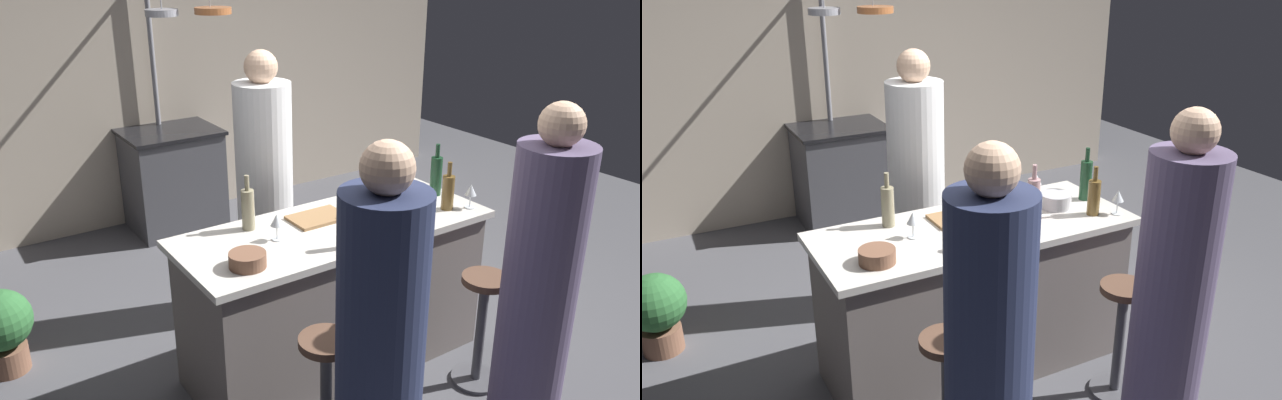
{
  "view_description": "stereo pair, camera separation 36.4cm",
  "coord_description": "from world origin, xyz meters",
  "views": [
    {
      "loc": [
        -1.9,
        -2.66,
        2.33
      ],
      "look_at": [
        0.0,
        0.15,
        1.0
      ],
      "focal_mm": 35.91,
      "sensor_mm": 36.0,
      "label": 1
    },
    {
      "loc": [
        -1.58,
        -2.84,
        2.33
      ],
      "look_at": [
        0.0,
        0.15,
        1.0
      ],
      "focal_mm": 35.91,
      "sensor_mm": 36.0,
      "label": 2
    }
  ],
  "objects": [
    {
      "name": "guest_left",
      "position": [
        -0.49,
        -1.0,
        0.79
      ],
      "size": [
        0.36,
        0.36,
        1.71
      ],
      "color": "#262D4C",
      "rests_on": "ground_plane"
    },
    {
      "name": "pepper_mill",
      "position": [
        -0.09,
        -0.28,
        1.01
      ],
      "size": [
        0.05,
        0.05,
        0.21
      ],
      "primitive_type": "cylinder",
      "color": "#382319",
      "rests_on": "kitchen_island"
    },
    {
      "name": "overhead_pot_rack",
      "position": [
        -0.05,
        2.07,
        1.64
      ],
      "size": [
        0.59,
        1.31,
        2.17
      ],
      "color": "gray",
      "rests_on": "ground_plane"
    },
    {
      "name": "ground_plane",
      "position": [
        0.0,
        0.0,
        0.0
      ],
      "size": [
        9.0,
        9.0,
        0.0
      ],
      "primitive_type": "plane",
      "color": "#4C4C51"
    },
    {
      "name": "kitchen_island",
      "position": [
        0.0,
        0.0,
        0.45
      ],
      "size": [
        1.8,
        0.72,
        0.9
      ],
      "color": "slate",
      "rests_on": "ground_plane"
    },
    {
      "name": "wine_bottle_amber",
      "position": [
        0.68,
        -0.18,
        1.01
      ],
      "size": [
        0.07,
        0.07,
        0.29
      ],
      "color": "brown",
      "rests_on": "kitchen_island"
    },
    {
      "name": "potted_plant",
      "position": [
        -1.65,
        1.0,
        0.3
      ],
      "size": [
        0.36,
        0.36,
        0.52
      ],
      "color": "brown",
      "rests_on": "ground_plane"
    },
    {
      "name": "wine_bottle_rose",
      "position": [
        0.34,
        -0.06,
        1.02
      ],
      "size": [
        0.07,
        0.07,
        0.32
      ],
      "color": "#B78C8E",
      "rests_on": "kitchen_island"
    },
    {
      "name": "wine_bottle_green",
      "position": [
        0.79,
        0.04,
        1.03
      ],
      "size": [
        0.07,
        0.07,
        0.33
      ],
      "color": "#193D23",
      "rests_on": "kitchen_island"
    },
    {
      "name": "wine_glass_by_chef",
      "position": [
        0.81,
        -0.24,
        1.01
      ],
      "size": [
        0.07,
        0.07,
        0.15
      ],
      "color": "silver",
      "rests_on": "kitchen_island"
    },
    {
      "name": "cutting_board",
      "position": [
        -0.03,
        0.12,
        0.91
      ],
      "size": [
        0.32,
        0.22,
        0.02
      ],
      "primitive_type": "cube",
      "color": "#997047",
      "rests_on": "kitchen_island"
    },
    {
      "name": "stove_range",
      "position": [
        0.0,
        2.45,
        0.45
      ],
      "size": [
        0.8,
        0.64,
        0.89
      ],
      "color": "#47474C",
      "rests_on": "ground_plane"
    },
    {
      "name": "mixing_bowl_wooden",
      "position": [
        -0.64,
        -0.17,
        0.94
      ],
      "size": [
        0.18,
        0.18,
        0.07
      ],
      "primitive_type": "cylinder",
      "color": "brown",
      "rests_on": "kitchen_island"
    },
    {
      "name": "mixing_bowl_steel",
      "position": [
        0.56,
        0.01,
        0.94
      ],
      "size": [
        0.19,
        0.19,
        0.08
      ],
      "primitive_type": "cylinder",
      "color": "#B7B7BC",
      "rests_on": "kitchen_island"
    },
    {
      "name": "chef",
      "position": [
        0.02,
        0.83,
        0.82
      ],
      "size": [
        0.37,
        0.37,
        1.76
      ],
      "color": "white",
      "rests_on": "ground_plane"
    },
    {
      "name": "wine_bottle_white",
      "position": [
        -0.42,
        0.22,
        1.02
      ],
      "size": [
        0.07,
        0.07,
        0.31
      ],
      "color": "gray",
      "rests_on": "kitchen_island"
    },
    {
      "name": "bar_stool_right",
      "position": [
        0.57,
        -0.62,
        0.38
      ],
      "size": [
        0.28,
        0.28,
        0.68
      ],
      "color": "#4C4C51",
      "rests_on": "ground_plane"
    },
    {
      "name": "guest_right",
      "position": [
        0.52,
        -0.98,
        0.8
      ],
      "size": [
        0.36,
        0.36,
        1.72
      ],
      "color": "#594C6B",
      "rests_on": "ground_plane"
    },
    {
      "name": "wine_glass_near_right_guest",
      "position": [
        0.55,
        0.22,
        1.01
      ],
      "size": [
        0.07,
        0.07,
        0.15
      ],
      "color": "silver",
      "rests_on": "kitchen_island"
    },
    {
      "name": "wine_glass_near_left_guest",
      "position": [
        -0.37,
        0.01,
        1.01
      ],
      "size": [
        0.07,
        0.07,
        0.15
      ],
      "color": "silver",
      "rests_on": "kitchen_island"
    },
    {
      "name": "bar_stool_left",
      "position": [
        -0.49,
        -0.62,
        0.38
      ],
      "size": [
        0.28,
        0.28,
        0.68
      ],
      "color": "#4C4C51",
      "rests_on": "ground_plane"
    },
    {
      "name": "back_wall",
      "position": [
        0.0,
        2.85,
        1.3
      ],
      "size": [
        6.4,
        0.16,
        2.6
      ],
      "primitive_type": "cube",
      "color": "#BCAD99",
      "rests_on": "ground_plane"
    }
  ]
}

